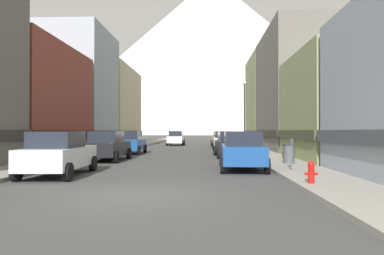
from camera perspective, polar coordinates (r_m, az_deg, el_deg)
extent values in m
plane|color=#404040|center=(10.22, -9.91, -10.74)|extent=(400.00, 400.00, 0.00)
cube|color=gray|center=(45.64, -8.36, -2.70)|extent=(2.50, 100.00, 0.15)
cube|color=gray|center=(45.06, 7.48, -2.73)|extent=(2.50, 100.00, 0.15)
cube|color=brown|center=(28.60, -28.07, 3.75)|extent=(9.55, 10.63, 7.83)
cube|color=#3B1B16|center=(28.52, -28.09, -0.89)|extent=(9.85, 10.63, 0.50)
cube|color=#99A5B2|center=(37.84, -20.52, 5.62)|extent=(9.86, 8.85, 11.69)
cube|color=#444A50|center=(37.62, -20.54, -0.82)|extent=(10.16, 8.85, 0.50)
cube|color=beige|center=(48.07, -13.74, 3.29)|extent=(7.14, 13.25, 9.99)
cube|color=#595444|center=(47.96, -13.75, -0.76)|extent=(7.44, 13.25, 0.50)
cube|color=#8C9966|center=(23.68, 25.05, 3.01)|extent=(7.58, 8.67, 6.51)
cube|color=#3F442D|center=(23.64, 25.06, -0.99)|extent=(7.88, 8.67, 0.50)
cube|color=#66605B|center=(33.91, 16.91, 5.58)|extent=(6.36, 12.12, 10.81)
cube|color=#2D2B29|center=(33.72, 16.93, -0.86)|extent=(6.66, 12.12, 0.50)
cube|color=#8C9966|center=(44.75, 13.58, 4.07)|extent=(6.84, 9.63, 10.77)
cube|color=#3F442D|center=(44.61, 13.59, -0.78)|extent=(7.14, 9.63, 0.50)
cube|color=silver|center=(15.37, -20.48, -4.50)|extent=(2.03, 4.48, 0.80)
cube|color=#1E232D|center=(15.10, -20.80, -1.83)|extent=(1.70, 2.27, 0.64)
cylinder|color=black|center=(17.26, -21.47, -5.39)|extent=(0.25, 0.69, 0.68)
cylinder|color=black|center=(16.69, -15.54, -5.57)|extent=(0.25, 0.69, 0.68)
cylinder|color=black|center=(14.25, -26.30, -6.41)|extent=(0.25, 0.69, 0.68)
cylinder|color=black|center=(13.55, -19.23, -6.74)|extent=(0.25, 0.69, 0.68)
cube|color=black|center=(22.11, -13.32, -3.29)|extent=(1.87, 4.41, 0.80)
cube|color=#1E232D|center=(21.85, -13.50, -1.44)|extent=(1.62, 2.21, 0.64)
cylinder|color=black|center=(23.97, -14.36, -4.03)|extent=(0.23, 0.68, 0.68)
cylinder|color=black|center=(23.50, -10.05, -4.11)|extent=(0.23, 0.68, 0.68)
cylinder|color=black|center=(20.85, -17.02, -4.56)|extent=(0.23, 0.68, 0.68)
cylinder|color=black|center=(20.31, -12.10, -4.68)|extent=(0.23, 0.68, 0.68)
cube|color=#19478C|center=(28.32, -9.86, -2.69)|extent=(1.95, 4.45, 0.80)
cube|color=#1E232D|center=(28.05, -9.95, -1.24)|extent=(1.66, 2.24, 0.64)
cylinder|color=black|center=(30.13, -11.00, -3.32)|extent=(0.24, 0.69, 0.68)
cylinder|color=black|center=(29.81, -7.53, -3.35)|extent=(0.24, 0.69, 0.68)
cylinder|color=black|center=(26.91, -12.43, -3.65)|extent=(0.24, 0.69, 0.68)
cylinder|color=black|center=(26.55, -8.56, -3.70)|extent=(0.24, 0.69, 0.68)
cube|color=#19478C|center=(16.78, 8.00, -4.19)|extent=(1.96, 4.45, 0.80)
cube|color=#1E232D|center=(16.50, 8.06, -1.75)|extent=(1.66, 2.24, 0.64)
cylinder|color=black|center=(18.42, 4.76, -5.11)|extent=(0.24, 0.69, 0.68)
cylinder|color=black|center=(18.54, 10.48, -5.08)|extent=(0.24, 0.69, 0.68)
cylinder|color=black|center=(15.13, 4.97, -6.11)|extent=(0.24, 0.69, 0.68)
cylinder|color=black|center=(15.28, 11.92, -6.05)|extent=(0.24, 0.69, 0.68)
cube|color=black|center=(24.74, 6.13, -3.01)|extent=(2.03, 4.48, 0.80)
cube|color=#1E232D|center=(24.47, 6.19, -1.35)|extent=(1.69, 2.27, 0.64)
cylinder|color=black|center=(26.32, 3.73, -3.73)|extent=(0.25, 0.69, 0.68)
cylinder|color=black|center=(26.51, 7.71, -3.71)|extent=(0.25, 0.69, 0.68)
cylinder|color=black|center=(23.03, 4.31, -4.19)|extent=(0.25, 0.69, 0.68)
cylinder|color=black|center=(23.25, 8.84, -4.15)|extent=(0.25, 0.69, 0.68)
cube|color=silver|center=(34.19, 5.04, -2.32)|extent=(1.85, 4.40, 0.80)
cube|color=#1E232D|center=(34.42, 5.02, -1.11)|extent=(1.60, 2.20, 0.64)
cylinder|color=black|center=(32.62, 6.80, -3.11)|extent=(0.22, 0.68, 0.68)
cylinder|color=black|center=(32.52, 3.57, -3.12)|extent=(0.22, 0.68, 0.68)
cylinder|color=black|center=(35.91, 6.37, -2.87)|extent=(0.22, 0.68, 0.68)
cylinder|color=black|center=(35.82, 3.43, -2.88)|extent=(0.22, 0.68, 0.68)
cube|color=#B28419|center=(40.57, 4.59, -2.04)|extent=(2.00, 4.47, 0.80)
cube|color=#1E232D|center=(40.31, 4.62, -1.02)|extent=(1.68, 2.26, 0.64)
cylinder|color=black|center=(42.16, 3.17, -2.53)|extent=(0.25, 0.69, 0.68)
cylinder|color=black|center=(42.30, 5.66, -2.52)|extent=(0.25, 0.69, 0.68)
cylinder|color=black|center=(38.87, 3.43, -2.70)|extent=(0.25, 0.69, 0.68)
cylinder|color=black|center=(39.02, 6.13, -2.69)|extent=(0.25, 0.69, 0.68)
cube|color=silver|center=(44.21, -2.61, -1.91)|extent=(1.84, 4.40, 0.80)
cube|color=#1E232D|center=(44.45, -2.59, -0.98)|extent=(1.60, 2.20, 0.64)
cylinder|color=black|center=(42.51, -1.56, -2.51)|extent=(0.22, 0.68, 0.68)
cylinder|color=black|center=(42.67, -4.03, -2.50)|extent=(0.22, 0.68, 0.68)
cylinder|color=black|center=(45.80, -1.29, -2.37)|extent=(0.22, 0.68, 0.68)
cylinder|color=black|center=(45.95, -3.59, -2.36)|extent=(0.22, 0.68, 0.68)
cylinder|color=red|center=(11.97, 18.55, -7.16)|extent=(0.20, 0.20, 0.55)
sphere|color=red|center=(11.94, 18.54, -5.64)|extent=(0.22, 0.22, 0.22)
cylinder|color=red|center=(11.93, 17.85, -7.06)|extent=(0.10, 0.09, 0.09)
cylinder|color=red|center=(12.01, 19.24, -7.01)|extent=(0.10, 0.09, 0.09)
cylinder|color=#595960|center=(15.72, 15.64, -4.66)|extent=(0.06, 0.06, 1.05)
cube|color=#33383F|center=(15.69, 15.64, -2.24)|extent=(0.14, 0.10, 0.28)
cylinder|color=#4C5156|center=(18.85, 15.24, -4.20)|extent=(0.56, 0.56, 0.90)
cylinder|color=#2D2D33|center=(18.82, 15.24, -2.71)|extent=(0.59, 0.59, 0.08)
cylinder|color=#4C4C51|center=(22.34, 14.88, -4.23)|extent=(0.47, 0.47, 0.43)
sphere|color=#336E25|center=(22.32, 14.88, -3.16)|extent=(0.51, 0.51, 0.51)
cylinder|color=brown|center=(37.70, -10.62, -1.92)|extent=(0.36, 0.36, 1.48)
sphere|color=tan|center=(37.69, -10.62, -0.61)|extent=(0.24, 0.24, 0.24)
cylinder|color=black|center=(30.08, 8.39, 1.55)|extent=(0.12, 0.12, 5.50)
sphere|color=white|center=(30.33, 8.38, 7.09)|extent=(0.36, 0.36, 0.36)
cone|color=silver|center=(275.99, 3.28, 11.55)|extent=(252.41, 252.41, 119.08)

